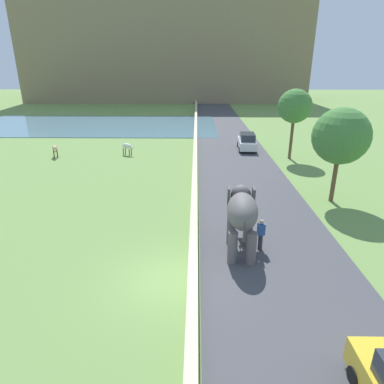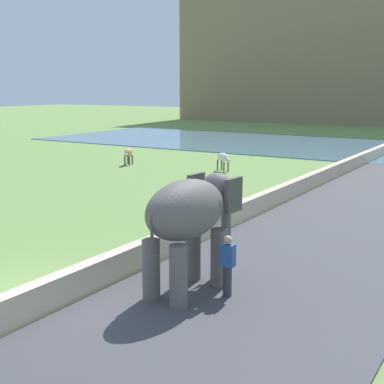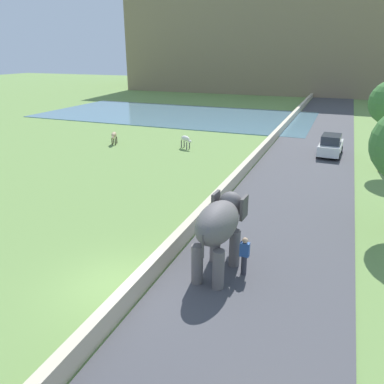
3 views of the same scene
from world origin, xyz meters
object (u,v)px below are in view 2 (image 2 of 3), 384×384
cow_white (223,158)px  person_beside_elephant (228,265)px  cow_tan (128,153)px  elephant (191,216)px

cow_white → person_beside_elephant: bearing=-61.1°
cow_tan → cow_white: size_ratio=1.03×
cow_white → elephant: bearing=-63.7°
elephant → person_beside_elephant: (0.99, 0.12, -1.16)m
elephant → person_beside_elephant: 1.53m
elephant → cow_tan: (-15.77, 17.16, -1.20)m
elephant → cow_tan: 23.34m
person_beside_elephant → cow_white: 20.59m
cow_tan → person_beside_elephant: bearing=-45.5°
elephant → person_beside_elephant: elephant is taller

